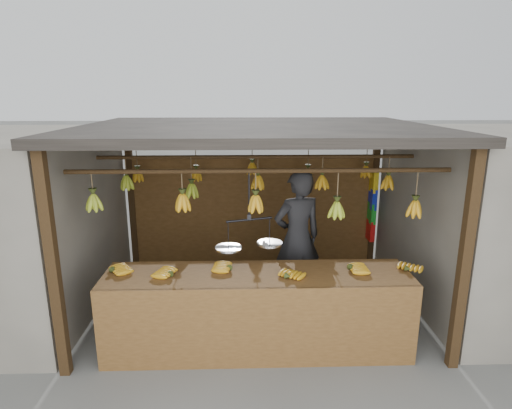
{
  "coord_description": "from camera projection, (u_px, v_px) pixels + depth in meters",
  "views": [
    {
      "loc": [
        -0.18,
        -5.36,
        2.78
      ],
      "look_at": [
        0.0,
        0.3,
        1.3
      ],
      "focal_mm": 30.0,
      "sensor_mm": 36.0,
      "label": 1
    }
  ],
  "objects": [
    {
      "name": "ground",
      "position": [
        257.0,
        301.0,
        5.89
      ],
      "size": [
        80.0,
        80.0,
        0.0
      ],
      "primitive_type": "plane",
      "color": "#5B5B57"
    },
    {
      "name": "stall",
      "position": [
        256.0,
        155.0,
        5.71
      ],
      "size": [
        4.3,
        3.3,
        2.4
      ],
      "color": "black",
      "rests_on": "ground"
    },
    {
      "name": "counter",
      "position": [
        258.0,
        296.0,
        4.53
      ],
      "size": [
        3.47,
        0.75,
        0.96
      ],
      "color": "brown",
      "rests_on": "ground"
    },
    {
      "name": "hanging_bananas",
      "position": [
        256.0,
        186.0,
        5.48
      ],
      "size": [
        3.61,
        2.21,
        0.39
      ],
      "color": "#92A523",
      "rests_on": "ground"
    },
    {
      "name": "balance_scale",
      "position": [
        249.0,
        242.0,
        4.61
      ],
      "size": [
        0.72,
        0.41,
        0.84
      ],
      "color": "black",
      "rests_on": "ground"
    },
    {
      "name": "vendor",
      "position": [
        297.0,
        238.0,
        5.68
      ],
      "size": [
        0.77,
        0.62,
        1.83
      ],
      "primitive_type": "imported",
      "rotation": [
        0.0,
        0.0,
        3.45
      ],
      "color": "#262628",
      "rests_on": "ground"
    },
    {
      "name": "bag_bundles",
      "position": [
        372.0,
        206.0,
        7.01
      ],
      "size": [
        0.08,
        0.26,
        1.16
      ],
      "color": "yellow",
      "rests_on": "ground"
    }
  ]
}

